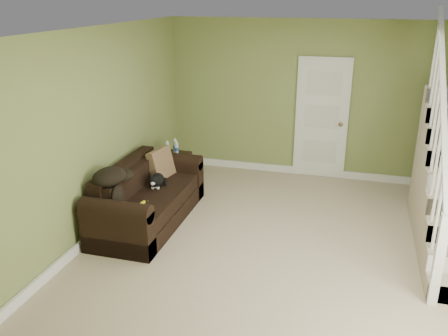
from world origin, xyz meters
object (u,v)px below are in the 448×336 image
Objects in this scene: sofa at (146,200)px; cat at (156,181)px; side_table at (174,170)px; banana at (142,204)px.

cat is at bearing 65.71° from sofa.
sofa is 4.12× the size of cat.
side_table is 4.13× the size of banana.
sofa is 2.63× the size of side_table.
banana is (0.25, -1.71, 0.18)m from side_table.
cat is 0.64m from banana.
side_table is at bearing 94.09° from sofa.
side_table is at bearing 98.05° from banana.
side_table reaches higher than banana.
cat reaches higher than banana.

